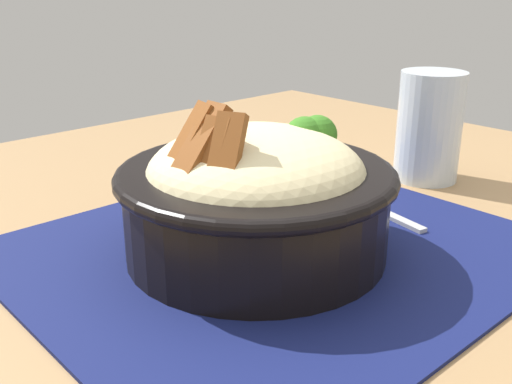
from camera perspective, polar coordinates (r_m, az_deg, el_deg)
table at (r=0.51m, az=-1.86°, el=-12.63°), size 1.07×0.91×0.72m
placemat at (r=0.48m, az=1.86°, el=-5.42°), size 0.39×0.35×0.00m
bowl at (r=0.45m, az=0.04°, el=-0.07°), size 0.21×0.21×0.12m
fork at (r=0.57m, az=10.42°, el=-1.20°), size 0.04×0.13×0.00m
drinking_glass at (r=0.66m, az=16.16°, el=5.30°), size 0.07×0.07×0.11m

